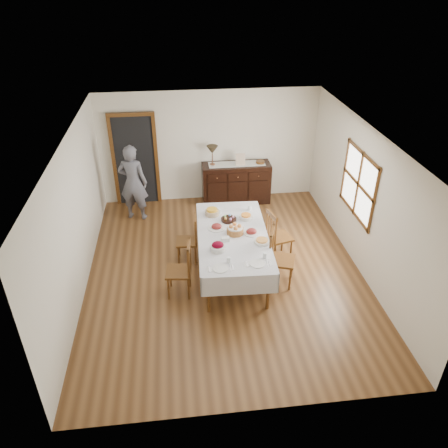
{
  "coord_description": "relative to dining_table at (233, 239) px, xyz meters",
  "views": [
    {
      "loc": [
        -0.78,
        -6.5,
        4.94
      ],
      "look_at": [
        0.0,
        0.1,
        0.95
      ],
      "focal_mm": 35.0,
      "sensor_mm": 36.0,
      "label": 1
    }
  ],
  "objects": [
    {
      "name": "egg_basket",
      "position": [
        -0.01,
        0.49,
        0.13
      ],
      "size": [
        0.29,
        0.29,
        0.1
      ],
      "color": "black",
      "rests_on": "dining_table"
    },
    {
      "name": "glass_far_b",
      "position": [
        0.44,
        0.82,
        0.15
      ],
      "size": [
        0.07,
        0.07,
        0.1
      ],
      "color": "white",
      "rests_on": "dining_table"
    },
    {
      "name": "glass_far_a",
      "position": [
        -0.15,
        0.78,
        0.14
      ],
      "size": [
        0.07,
        0.07,
        0.09
      ],
      "color": "white",
      "rests_on": "dining_table"
    },
    {
      "name": "table_lamp",
      "position": [
        -0.09,
        2.82,
        0.57
      ],
      "size": [
        0.26,
        0.26,
        0.46
      ],
      "color": "brown",
      "rests_on": "sideboard"
    },
    {
      "name": "runner",
      "position": [
        0.47,
        2.8,
        0.22
      ],
      "size": [
        1.3,
        0.35,
        0.01
      ],
      "color": "silver",
      "rests_on": "sideboard"
    },
    {
      "name": "sideboard",
      "position": [
        0.46,
        2.79,
        -0.26
      ],
      "size": [
        1.58,
        0.57,
        0.95
      ],
      "color": "black",
      "rests_on": "ground"
    },
    {
      "name": "person",
      "position": [
        -1.87,
        2.28,
        0.18
      ],
      "size": [
        0.64,
        0.5,
        1.83
      ],
      "primitive_type": "imported",
      "rotation": [
        0.0,
        0.0,
        2.89
      ],
      "color": "#595A65",
      "rests_on": "ground"
    },
    {
      "name": "pineapple_bowl",
      "position": [
        -0.3,
        0.74,
        0.15
      ],
      "size": [
        0.27,
        0.27,
        0.13
      ],
      "color": "tan",
      "rests_on": "dining_table"
    },
    {
      "name": "carrot_bowl",
      "position": [
        0.32,
        0.51,
        0.14
      ],
      "size": [
        0.24,
        0.24,
        0.09
      ],
      "color": "silver",
      "rests_on": "dining_table"
    },
    {
      "name": "chair_left_far",
      "position": [
        -0.76,
        0.49,
        -0.26
      ],
      "size": [
        0.41,
        0.41,
        0.95
      ],
      "rotation": [
        0.0,
        0.0,
        -1.63
      ],
      "color": "#573314",
      "rests_on": "ground"
    },
    {
      "name": "deco_bowl",
      "position": [
        1.02,
        2.78,
        0.25
      ],
      "size": [
        0.2,
        0.2,
        0.06
      ],
      "color": "#573314",
      "rests_on": "sideboard"
    },
    {
      "name": "bread_basket",
      "position": [
        0.04,
        0.03,
        0.17
      ],
      "size": [
        0.3,
        0.3,
        0.19
      ],
      "color": "#975E2D",
      "rests_on": "dining_table"
    },
    {
      "name": "chair_right_far",
      "position": [
        0.9,
        0.36,
        -0.21
      ],
      "size": [
        0.52,
        0.52,
        1.03
      ],
      "rotation": [
        0.0,
        0.0,
        1.83
      ],
      "color": "#573314",
      "rests_on": "ground"
    },
    {
      "name": "room_shell",
      "position": [
        -0.28,
        0.49,
        0.91
      ],
      "size": [
        5.02,
        6.02,
        2.65
      ],
      "color": "silver",
      "rests_on": "ground"
    },
    {
      "name": "setting_right",
      "position": [
        0.32,
        -0.87,
        0.12
      ],
      "size": [
        0.42,
        0.31,
        0.1
      ],
      "color": "silver",
      "rests_on": "dining_table"
    },
    {
      "name": "setting_left",
      "position": [
        -0.28,
        -0.92,
        0.12
      ],
      "size": [
        0.42,
        0.31,
        0.1
      ],
      "color": "silver",
      "rests_on": "dining_table"
    },
    {
      "name": "picture_frame",
      "position": [
        0.55,
        2.73,
        0.36
      ],
      "size": [
        0.22,
        0.08,
        0.28
      ],
      "color": "#C8AC91",
      "rests_on": "sideboard"
    },
    {
      "name": "chair_right_near",
      "position": [
        0.77,
        -0.37,
        -0.2
      ],
      "size": [
        0.56,
        0.56,
        1.06
      ],
      "rotation": [
        0.0,
        0.0,
        1.23
      ],
      "color": "#573314",
      "rests_on": "ground"
    },
    {
      "name": "casserole_dish",
      "position": [
        0.46,
        -0.32,
        0.13
      ],
      "size": [
        0.27,
        0.27,
        0.07
      ],
      "color": "silver",
      "rests_on": "dining_table"
    },
    {
      "name": "ham_platter_a",
      "position": [
        -0.26,
        0.24,
        0.12
      ],
      "size": [
        0.32,
        0.32,
        0.11
      ],
      "color": "silver",
      "rests_on": "dining_table"
    },
    {
      "name": "dining_table",
      "position": [
        0.0,
        0.0,
        0.0
      ],
      "size": [
        1.32,
        2.46,
        0.83
      ],
      "rotation": [
        0.0,
        0.0,
        -0.04
      ],
      "color": "silver",
      "rests_on": "ground"
    },
    {
      "name": "chair_left_near",
      "position": [
        -0.93,
        -0.48,
        -0.22
      ],
      "size": [
        0.46,
        0.46,
        1.01
      ],
      "rotation": [
        0.0,
        0.0,
        -1.68
      ],
      "color": "#573314",
      "rests_on": "ground"
    },
    {
      "name": "butter_dish",
      "position": [
        -0.16,
        -0.19,
        0.13
      ],
      "size": [
        0.14,
        0.1,
        0.07
      ],
      "color": "silver",
      "rests_on": "dining_table"
    },
    {
      "name": "ground",
      "position": [
        -0.14,
        0.07,
        -0.73
      ],
      "size": [
        6.0,
        6.0,
        0.0
      ],
      "primitive_type": "plane",
      "color": "brown"
    },
    {
      "name": "ham_platter_b",
      "position": [
        0.33,
        -0.0,
        0.12
      ],
      "size": [
        0.28,
        0.28,
        0.11
      ],
      "color": "silver",
      "rests_on": "dining_table"
    },
    {
      "name": "beet_bowl",
      "position": [
        -0.31,
        -0.45,
        0.16
      ],
      "size": [
        0.26,
        0.26,
        0.16
      ],
      "color": "silver",
      "rests_on": "dining_table"
    }
  ]
}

